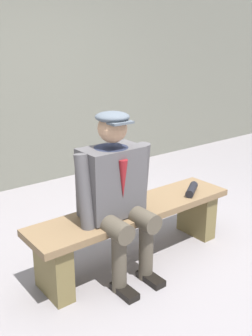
# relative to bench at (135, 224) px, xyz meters

# --- Properties ---
(ground_plane) EXTENTS (30.00, 30.00, 0.00)m
(ground_plane) POSITION_rel_bench_xyz_m (0.00, 0.00, -0.33)
(ground_plane) COLOR gray
(bench) EXTENTS (1.81, 0.42, 0.48)m
(bench) POSITION_rel_bench_xyz_m (0.00, 0.00, 0.00)
(bench) COLOR brown
(bench) RESTS_ON ground
(seated_man) EXTENTS (0.62, 0.58, 1.28)m
(seated_man) POSITION_rel_bench_xyz_m (0.23, 0.06, 0.38)
(seated_man) COLOR #4D4A4C
(seated_man) RESTS_ON ground
(rolled_magazine) EXTENTS (0.24, 0.19, 0.07)m
(rolled_magazine) POSITION_rel_bench_xyz_m (-0.58, 0.07, 0.18)
(rolled_magazine) COLOR black
(rolled_magazine) RESTS_ON bench
(stadium_wall) EXTENTS (12.00, 0.24, 2.60)m
(stadium_wall) POSITION_rel_bench_xyz_m (0.00, -2.31, 0.97)
(stadium_wall) COLOR #68685C
(stadium_wall) RESTS_ON ground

